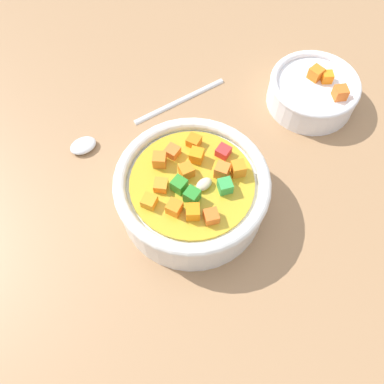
{
  "coord_description": "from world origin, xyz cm",
  "views": [
    {
      "loc": [
        -18.6,
        11.26,
        42.28
      ],
      "look_at": [
        0.0,
        0.0,
        2.83
      ],
      "focal_mm": 37.61,
      "sensor_mm": 36.0,
      "label": 1
    }
  ],
  "objects": [
    {
      "name": "ground_plane",
      "position": [
        0.0,
        0.0,
        -1.0
      ],
      "size": [
        140.0,
        140.0,
        2.0
      ],
      "primitive_type": "cube",
      "color": "#9E754F"
    },
    {
      "name": "side_bowl_small",
      "position": [
        5.09,
        -21.8,
        2.14
      ],
      "size": [
        11.75,
        11.75,
        4.94
      ],
      "color": "white",
      "rests_on": "ground_plane"
    },
    {
      "name": "spoon",
      "position": [
        14.16,
        0.7,
        0.47
      ],
      "size": [
        2.58,
        23.16,
        1.09
      ],
      "rotation": [
        0.0,
        0.0,
        1.6
      ],
      "color": "silver",
      "rests_on": "ground_plane"
    },
    {
      "name": "soup_bowl_main",
      "position": [
        -0.0,
        -0.0,
        3.18
      ],
      "size": [
        17.06,
        17.06,
        6.75
      ],
      "color": "white",
      "rests_on": "ground_plane"
    }
  ]
}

